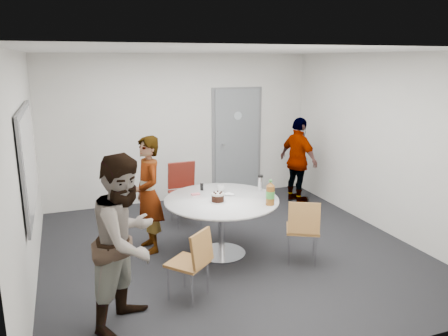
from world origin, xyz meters
name	(u,v)px	position (x,y,z in m)	size (l,w,h in m)	color
floor	(230,250)	(0.00, 0.00, 0.00)	(5.00, 5.00, 0.00)	black
ceiling	(231,51)	(0.00, 0.00, 2.70)	(5.00, 5.00, 0.00)	silver
wall_back	(181,129)	(0.00, 2.50, 1.35)	(5.00, 5.00, 0.00)	silver
wall_left	(25,173)	(-2.50, 0.00, 1.35)	(5.00, 5.00, 0.00)	silver
wall_right	(383,144)	(2.50, 0.00, 1.35)	(5.00, 5.00, 0.00)	silver
wall_front	(343,219)	(0.00, -2.50, 1.35)	(5.00, 5.00, 0.00)	silver
door	(237,142)	(1.10, 2.48, 1.03)	(1.02, 0.17, 2.12)	gray
whiteboard	(29,160)	(-2.46, 0.20, 1.45)	(0.04, 1.90, 1.25)	slate
table	(224,207)	(-0.12, -0.09, 0.69)	(1.53, 1.53, 1.13)	white
chair_near_left	(194,258)	(-0.83, -1.05, 0.49)	(0.56, 0.57, 0.82)	#93592D
chair_near_right	(303,226)	(0.73, -0.71, 0.53)	(0.57, 0.59, 0.87)	#93592D
chair_far	(184,186)	(-0.30, 1.30, 0.61)	(0.48, 0.52, 0.99)	#601B13
person_main	(148,194)	(-1.04, 0.42, 0.81)	(0.59, 0.39, 1.61)	#A5C6EA
person_left	(126,241)	(-1.56, -1.22, 0.87)	(0.85, 0.66, 1.75)	white
person_right	(298,161)	(1.95, 1.56, 0.79)	(0.93, 0.39, 1.58)	black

